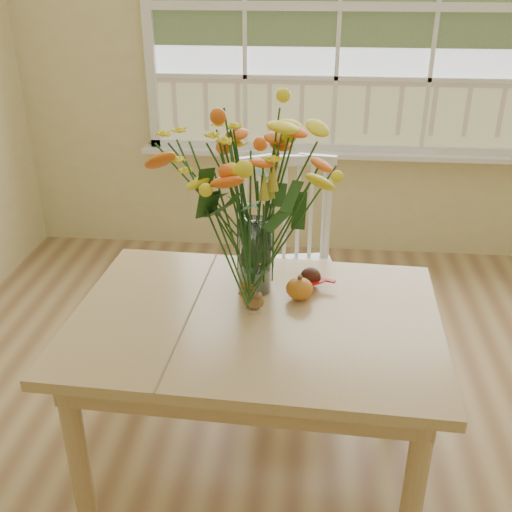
# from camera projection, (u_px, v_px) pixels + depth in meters

# --- Properties ---
(wall_back) EXTENTS (4.00, 0.02, 2.70)m
(wall_back) POSITION_uv_depth(u_px,v_px,m) (338.00, 42.00, 3.54)
(wall_back) COLOR beige
(wall_back) RESTS_ON floor
(window) EXTENTS (2.42, 0.12, 1.74)m
(window) POSITION_uv_depth(u_px,v_px,m) (340.00, 10.00, 3.42)
(window) COLOR silver
(window) RESTS_ON wall_back
(dining_table) EXTENTS (1.31, 0.96, 0.68)m
(dining_table) POSITION_uv_depth(u_px,v_px,m) (255.00, 337.00, 2.11)
(dining_table) COLOR tan
(dining_table) RESTS_ON floor
(windsor_chair) EXTENTS (0.52, 0.50, 0.98)m
(windsor_chair) POSITION_uv_depth(u_px,v_px,m) (287.00, 256.00, 2.79)
(windsor_chair) COLOR white
(windsor_chair) RESTS_ON floor
(flower_vase) EXTENTS (0.57, 0.57, 0.68)m
(flower_vase) POSITION_uv_depth(u_px,v_px,m) (255.00, 185.00, 2.06)
(flower_vase) COLOR white
(flower_vase) RESTS_ON dining_table
(pumpkin) EXTENTS (0.10, 0.10, 0.08)m
(pumpkin) POSITION_uv_depth(u_px,v_px,m) (299.00, 290.00, 2.16)
(pumpkin) COLOR #C46817
(pumpkin) RESTS_ON dining_table
(turkey_figurine) EXTENTS (0.09, 0.07, 0.10)m
(turkey_figurine) POSITION_uv_depth(u_px,v_px,m) (253.00, 301.00, 2.09)
(turkey_figurine) COLOR #CCB78C
(turkey_figurine) RESTS_ON dining_table
(dark_gourd) EXTENTS (0.12, 0.08, 0.07)m
(dark_gourd) POSITION_uv_depth(u_px,v_px,m) (311.00, 278.00, 2.25)
(dark_gourd) COLOR #38160F
(dark_gourd) RESTS_ON dining_table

